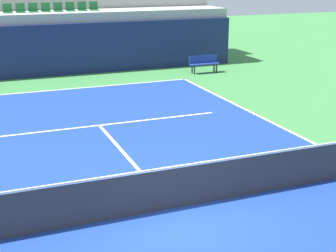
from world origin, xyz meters
The scene contains 11 objects.
ground_plane centered at (0.00, 0.00, 0.00)m, with size 80.00×80.00×0.00m, color #387A3D.
court_surface centered at (0.00, 0.00, 0.01)m, with size 11.00×24.00×0.01m, color navy.
baseline_far centered at (0.00, 11.95, 0.01)m, with size 11.00×0.10×0.00m, color white.
service_line_far centered at (0.00, 6.40, 0.01)m, with size 8.26×0.10×0.00m, color white.
centre_service_line centered at (0.00, 3.20, 0.01)m, with size 0.10×6.40×0.00m, color white.
back_wall centered at (0.00, 15.07, 1.22)m, with size 18.60×0.30×2.44m, color navy.
stands_tier_lower centered at (0.00, 16.42, 1.45)m, with size 18.60×2.40×2.90m, color #9E9E99.
stands_tier_upper centered at (0.00, 18.82, 1.92)m, with size 18.60×2.40×3.83m, color #9E9E99.
seating_row_lower centered at (0.00, 16.51, 3.02)m, with size 5.25×0.44×0.44m.
tennis_net centered at (0.00, 0.00, 0.51)m, with size 11.08×0.08×1.07m.
player_bench centered at (6.96, 13.03, 0.51)m, with size 1.50×0.40×0.85m.
Camera 1 is at (-3.68, -9.02, 4.94)m, focal length 53.60 mm.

